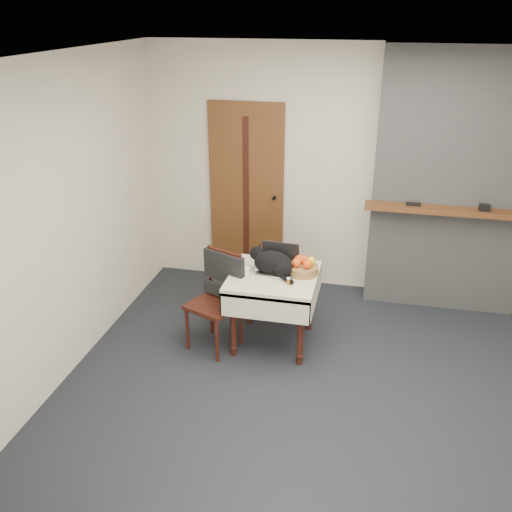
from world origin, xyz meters
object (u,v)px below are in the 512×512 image
at_px(pill_bottle, 289,281).
at_px(chair, 220,286).
at_px(side_table, 273,286).
at_px(door, 247,195).
at_px(cream_jar, 246,271).
at_px(fruit_basket, 303,267).
at_px(cat, 273,263).
at_px(laptop, 278,264).

bearing_deg(pill_bottle, chair, 175.20).
xyz_separation_m(side_table, pill_bottle, (0.16, -0.16, 0.15)).
xyz_separation_m(door, cream_jar, (0.32, -1.36, -0.26)).
bearing_deg(fruit_basket, pill_bottle, -109.83).
bearing_deg(side_table, chair, -167.17).
distance_m(side_table, fruit_basket, 0.32).
height_order(pill_bottle, chair, chair).
bearing_deg(side_table, door, 113.29).
xyz_separation_m(door, pill_bottle, (0.72, -1.47, -0.27)).
height_order(cat, pill_bottle, cat).
relative_size(cream_jar, pill_bottle, 1.08).
xyz_separation_m(cream_jar, pill_bottle, (0.40, -0.11, -0.00)).
distance_m(door, fruit_basket, 1.49).
bearing_deg(cat, pill_bottle, -26.93).
height_order(cat, fruit_basket, cat).
bearing_deg(door, chair, -86.46).
bearing_deg(cream_jar, cat, 17.39).
distance_m(fruit_basket, chair, 0.77).
distance_m(cream_jar, chair, 0.29).
distance_m(door, cat, 1.42).
distance_m(side_table, cream_jar, 0.29).
height_order(laptop, cat, laptop).
height_order(door, cat, door).
relative_size(door, fruit_basket, 7.25).
relative_size(pill_bottle, fruit_basket, 0.24).
distance_m(cat, chair, 0.53).
distance_m(cat, cream_jar, 0.25).
relative_size(door, side_table, 2.56).
height_order(door, laptop, door).
bearing_deg(cat, fruit_basket, 34.37).
relative_size(laptop, cat, 0.78).
relative_size(side_table, cat, 1.69).
distance_m(side_table, laptop, 0.20).
bearing_deg(laptop, door, 119.60).
distance_m(laptop, chair, 0.57).
bearing_deg(pill_bottle, door, 116.27).
relative_size(side_table, chair, 0.85).
bearing_deg(fruit_basket, cat, -165.49).
xyz_separation_m(laptop, pill_bottle, (0.14, -0.26, -0.03)).
bearing_deg(fruit_basket, door, 123.63).
relative_size(side_table, pill_bottle, 11.95).
bearing_deg(cream_jar, fruit_basket, 15.89).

